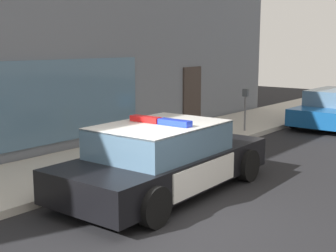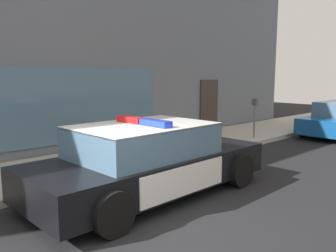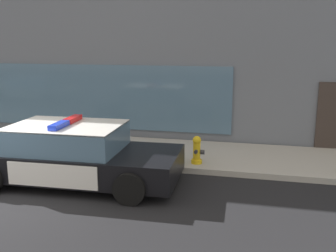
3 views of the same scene
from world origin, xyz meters
The scene contains 5 objects.
ground centered at (0.00, 0.00, 0.00)m, with size 48.00×48.00×0.00m, color black.
sidewalk centered at (0.00, 3.73, 0.07)m, with size 48.00×2.75×0.15m, color #B2ADA3.
police_cruiser centered at (1.57, 1.20, 0.68)m, with size 4.89×2.29×1.49m.
fire_hydrant centered at (4.23, 2.80, 0.50)m, with size 0.34×0.39×0.73m.
parking_meter centered at (7.66, 2.85, 1.08)m, with size 0.12×0.18×1.34m.
Camera 2 is at (-2.55, -3.78, 2.29)m, focal length 37.07 mm.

